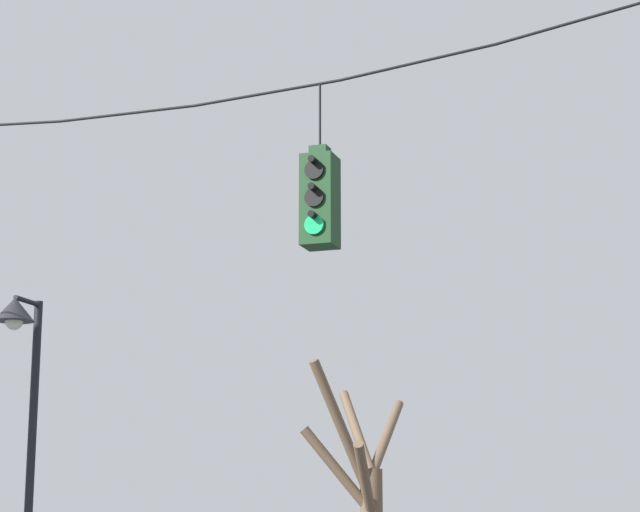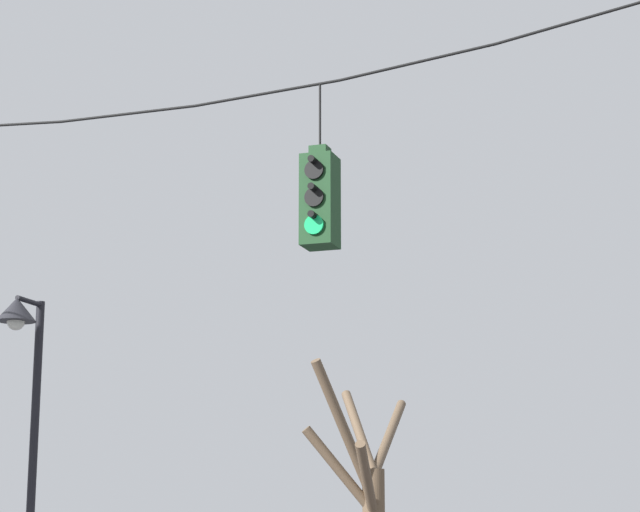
% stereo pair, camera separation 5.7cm
% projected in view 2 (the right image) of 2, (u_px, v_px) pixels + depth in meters
% --- Properties ---
extents(span_wire, '(11.50, 0.03, 0.59)m').
position_uv_depth(span_wire, '(127.00, 98.00, 13.73)').
color(span_wire, black).
extents(traffic_light_near_left_pole, '(0.34, 0.58, 1.74)m').
position_uv_depth(traffic_light_near_left_pole, '(320.00, 200.00, 12.72)').
color(traffic_light_near_left_pole, '#143819').
extents(street_lamp, '(0.55, 0.95, 4.97)m').
position_uv_depth(street_lamp, '(22.00, 373.00, 17.22)').
color(street_lamp, black).
rests_on(street_lamp, ground_plane).
extents(bare_tree, '(1.22, 3.47, 4.29)m').
position_uv_depth(bare_tree, '(369.00, 510.00, 18.99)').
color(bare_tree, brown).
rests_on(bare_tree, ground_plane).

